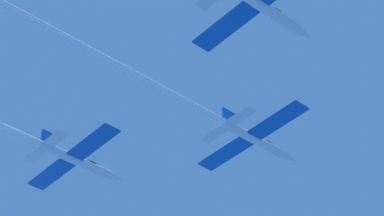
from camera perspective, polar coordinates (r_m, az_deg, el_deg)
jet_lead at (r=92.94m, az=-2.34°, el=1.40°), size 17.94×55.60×2.97m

